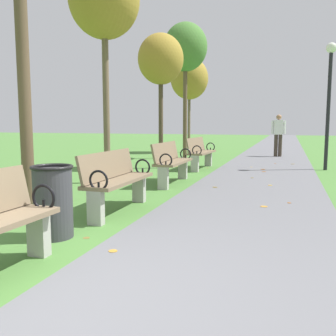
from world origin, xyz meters
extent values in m
plane|color=#4C7F38|center=(0.00, 0.00, 0.00)|extent=(80.00, 80.00, 0.00)
cube|color=slate|center=(1.31, 18.00, 0.01)|extent=(2.61, 44.00, 0.02)
cube|color=#A8A59E|center=(-0.43, 0.79, 0.23)|extent=(0.20, 0.13, 0.45)
torus|color=black|center=(-0.37, 0.81, 0.59)|extent=(0.27, 0.04, 0.27)
cylinder|color=black|center=(-0.37, 0.81, 0.51)|extent=(0.03, 0.03, 0.12)
cube|color=#7A664C|center=(-0.45, 2.71, 0.47)|extent=(0.45, 1.60, 0.05)
cube|color=#7A664C|center=(-0.64, 2.71, 0.70)|extent=(0.13, 1.60, 0.40)
cube|color=#A8A59E|center=(-0.45, 1.97, 0.23)|extent=(0.20, 0.12, 0.45)
cube|color=#A8A59E|center=(-0.45, 3.45, 0.23)|extent=(0.20, 0.12, 0.45)
torus|color=black|center=(-0.39, 1.95, 0.59)|extent=(0.27, 0.03, 0.27)
cylinder|color=black|center=(-0.39, 1.95, 0.51)|extent=(0.03, 0.03, 0.12)
torus|color=black|center=(-0.39, 3.47, 0.59)|extent=(0.27, 0.03, 0.27)
cylinder|color=black|center=(-0.39, 3.47, 0.51)|extent=(0.03, 0.03, 0.12)
cube|color=#7A664C|center=(-0.45, 5.43, 0.47)|extent=(0.45, 1.60, 0.05)
cube|color=#7A664C|center=(-0.64, 5.43, 0.70)|extent=(0.14, 1.60, 0.40)
cube|color=#A8A59E|center=(-0.44, 4.69, 0.23)|extent=(0.20, 0.12, 0.45)
cube|color=#A8A59E|center=(-0.46, 6.17, 0.23)|extent=(0.20, 0.12, 0.45)
torus|color=black|center=(-0.38, 4.67, 0.59)|extent=(0.27, 0.03, 0.27)
cylinder|color=black|center=(-0.38, 4.67, 0.51)|extent=(0.03, 0.03, 0.12)
torus|color=black|center=(-0.40, 6.19, 0.59)|extent=(0.27, 0.03, 0.27)
cylinder|color=black|center=(-0.40, 6.19, 0.51)|extent=(0.03, 0.03, 0.12)
cube|color=#7A664C|center=(-0.45, 8.20, 0.47)|extent=(0.51, 1.62, 0.05)
cube|color=#7A664C|center=(-0.64, 8.21, 0.70)|extent=(0.19, 1.60, 0.40)
cube|color=#A8A59E|center=(-0.48, 7.46, 0.23)|extent=(0.20, 0.13, 0.45)
cube|color=#A8A59E|center=(-0.42, 8.94, 0.23)|extent=(0.20, 0.13, 0.45)
torus|color=black|center=(-0.42, 7.44, 0.59)|extent=(0.27, 0.04, 0.27)
cylinder|color=black|center=(-0.42, 7.44, 0.51)|extent=(0.03, 0.03, 0.12)
torus|color=black|center=(-0.36, 8.95, 0.59)|extent=(0.27, 0.04, 0.27)
cylinder|color=black|center=(-0.36, 8.95, 0.51)|extent=(0.03, 0.03, 0.12)
cylinder|color=brown|center=(-1.72, 2.28, 2.01)|extent=(0.18, 0.18, 4.03)
cylinder|color=brown|center=(-1.88, 5.10, 1.69)|extent=(0.14, 0.14, 3.37)
cylinder|color=#4C3D2D|center=(-1.64, 8.02, 1.33)|extent=(0.13, 0.13, 2.67)
ellipsoid|color=olive|center=(-1.64, 8.02, 3.12)|extent=(1.30, 1.30, 1.43)
cylinder|color=brown|center=(-1.78, 11.19, 1.75)|extent=(0.15, 0.15, 3.50)
ellipsoid|color=#477A33|center=(-1.78, 11.19, 4.06)|extent=(1.59, 1.59, 1.74)
cylinder|color=brown|center=(-2.35, 13.92, 1.34)|extent=(0.12, 0.12, 2.67)
ellipsoid|color=olive|center=(-2.35, 13.92, 3.25)|extent=(1.65, 1.65, 1.82)
cylinder|color=#3D3328|center=(1.44, 12.82, 0.45)|extent=(0.14, 0.14, 0.85)
cylinder|color=#3D3328|center=(1.60, 12.82, 0.45)|extent=(0.14, 0.14, 0.85)
cube|color=white|center=(1.52, 12.82, 1.15)|extent=(0.34, 0.22, 0.56)
sphere|color=#9E7051|center=(1.52, 12.82, 1.54)|extent=(0.20, 0.20, 0.20)
cylinder|color=white|center=(1.30, 12.82, 1.15)|extent=(0.09, 0.09, 0.52)
cylinder|color=white|center=(1.74, 12.81, 1.15)|extent=(0.09, 0.09, 0.52)
cylinder|color=#38383D|center=(-0.65, 1.35, 0.40)|extent=(0.44, 0.44, 0.80)
torus|color=black|center=(-0.65, 1.35, 0.82)|extent=(0.48, 0.48, 0.04)
cylinder|color=black|center=(2.91, 9.01, 1.60)|extent=(0.10, 0.10, 3.20)
sphere|color=white|center=(2.91, 9.01, 3.34)|extent=(0.28, 0.28, 0.28)
cylinder|color=brown|center=(-0.28, 1.44, 0.00)|extent=(0.09, 0.09, 0.00)
cylinder|color=brown|center=(-0.34, 8.44, 0.00)|extent=(0.14, 0.14, 0.00)
cylinder|color=gold|center=(0.89, 8.89, 0.02)|extent=(0.08, 0.08, 0.00)
cylinder|color=#93511E|center=(-0.63, 4.98, 0.00)|extent=(0.13, 0.13, 0.00)
cylinder|color=#93511E|center=(1.30, 7.94, 0.02)|extent=(0.13, 0.13, 0.00)
cylinder|color=brown|center=(-2.42, 8.33, 0.00)|extent=(0.15, 0.15, 0.00)
cylinder|color=brown|center=(0.51, 5.13, 0.02)|extent=(0.14, 0.14, 0.00)
cylinder|color=#93511E|center=(1.52, 10.12, 0.02)|extent=(0.09, 0.09, 0.00)
cylinder|color=#AD6B23|center=(-1.28, 5.71, 0.00)|extent=(0.12, 0.12, 0.00)
cylinder|color=#93511E|center=(-1.30, 8.48, 0.00)|extent=(0.10, 0.10, 0.00)
cylinder|color=gold|center=(1.57, 5.72, 0.02)|extent=(0.12, 0.12, 0.00)
cylinder|color=brown|center=(1.11, 6.69, 0.02)|extent=(0.10, 0.10, 0.00)
cylinder|color=#93511E|center=(-2.25, 6.76, 0.00)|extent=(0.11, 0.11, 0.00)
cylinder|color=#BC842D|center=(0.24, 1.08, 0.02)|extent=(0.13, 0.13, 0.00)
cylinder|color=#93511E|center=(1.25, 8.45, 0.02)|extent=(0.15, 0.15, 0.00)
cylinder|color=#BC842D|center=(-0.97, 1.98, 0.00)|extent=(0.11, 0.11, 0.00)
cylinder|color=#93511E|center=(1.95, 4.04, 0.02)|extent=(0.07, 0.07, 0.00)
cylinder|color=brown|center=(2.06, 10.12, 0.02)|extent=(0.15, 0.15, 0.00)
cylinder|color=#BC842D|center=(1.57, 3.64, 0.02)|extent=(0.16, 0.16, 0.00)
cylinder|color=#AD6B23|center=(-2.23, 2.57, 0.00)|extent=(0.10, 0.10, 0.00)
camera|label=1|loc=(1.89, -2.22, 1.32)|focal=39.71mm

